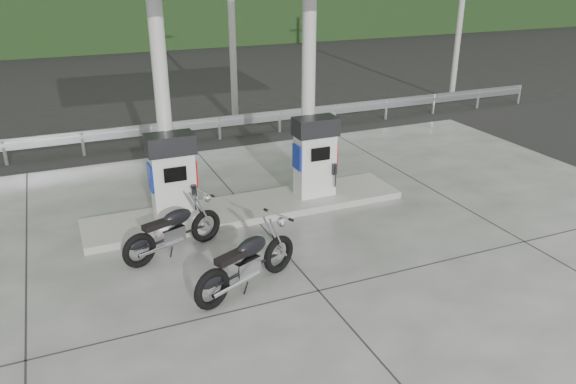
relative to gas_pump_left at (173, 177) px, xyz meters
name	(u,v)px	position (x,y,z in m)	size (l,w,h in m)	color
ground	(294,264)	(1.60, -2.50, -1.07)	(160.00, 160.00, 0.00)	black
forecourt_apron	(294,264)	(1.60, -2.50, -1.06)	(18.00, 14.00, 0.02)	#61615C
pump_island	(249,208)	(1.60, 0.00, -0.98)	(7.00, 1.40, 0.15)	gray
gas_pump_left	(173,177)	(0.00, 0.00, 0.00)	(0.95, 0.55, 1.80)	silver
gas_pump_right	(315,157)	(3.20, 0.00, 0.00)	(0.95, 0.55, 1.80)	silver
canopy_column_left	(162,95)	(0.00, 0.40, 1.60)	(0.30, 0.30, 5.00)	white
canopy_column_right	(308,82)	(3.20, 0.40, 1.60)	(0.30, 0.30, 5.00)	white
guardrail	(187,120)	(1.60, 5.50, -0.36)	(26.00, 0.16, 1.42)	#979B9F
road	(165,116)	(1.60, 9.00, -1.07)	(60.00, 7.00, 0.01)	black
forested_hills	(73,11)	(1.60, 57.50, -1.07)	(100.00, 40.00, 140.00)	black
motorcycle_left	(247,263)	(0.54, -2.95, -0.56)	(2.07, 0.65, 0.98)	black
motorcycle_right	(173,231)	(-0.31, -1.25, -0.58)	(1.96, 0.62, 0.93)	black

